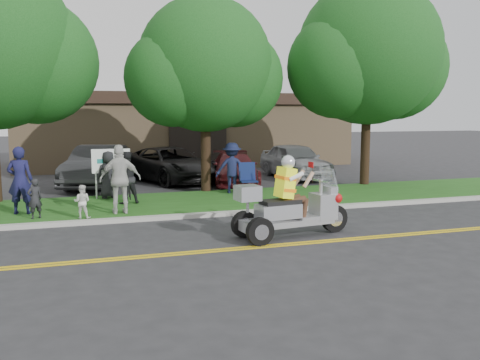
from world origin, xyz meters
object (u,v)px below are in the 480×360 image
object	(u,v)px
trike_scooter	(289,209)
parked_car_right	(234,168)
lawn_chair_b	(248,176)
spectator_adult_left	(20,180)
spectator_adult_right	(120,179)
parked_car_far_right	(295,161)
spectator_adult_mid	(126,178)
lawn_chair_a	(121,180)
parked_car_left	(98,166)
parked_car_mid	(170,165)

from	to	relation	value
trike_scooter	parked_car_right	bearing A→B (deg)	73.92
lawn_chair_b	spectator_adult_left	bearing A→B (deg)	-163.04
spectator_adult_right	parked_car_far_right	world-z (taller)	spectator_adult_right
parked_car_right	spectator_adult_mid	bearing A→B (deg)	-128.14
lawn_chair_a	spectator_adult_left	bearing A→B (deg)	-146.42
spectator_adult_mid	parked_car_left	distance (m)	5.00
trike_scooter	spectator_adult_mid	bearing A→B (deg)	115.62
parked_car_right	parked_car_far_right	distance (m)	3.30
trike_scooter	lawn_chair_a	world-z (taller)	trike_scooter
parked_car_right	lawn_chair_a	bearing A→B (deg)	-136.84
spectator_adult_left	spectator_adult_right	world-z (taller)	spectator_adult_right
spectator_adult_left	parked_car_mid	distance (m)	8.20
spectator_adult_right	parked_car_mid	size ratio (longest dim) A/B	0.37
spectator_adult_mid	parked_car_mid	xyz separation A→B (m)	(2.35, 5.47, -0.18)
spectator_adult_left	parked_car_far_right	distance (m)	12.38
spectator_adult_right	parked_car_left	xyz separation A→B (m)	(-0.35, 6.50, -0.26)
spectator_adult_mid	parked_car_right	size ratio (longest dim) A/B	0.37
spectator_adult_left	spectator_adult_mid	bearing A→B (deg)	-155.67
lawn_chair_b	parked_car_far_right	size ratio (longest dim) A/B	0.24
lawn_chair_b	parked_car_left	distance (m)	6.53
parked_car_far_right	parked_car_left	bearing A→B (deg)	177.39
lawn_chair_a	parked_car_left	size ratio (longest dim) A/B	0.23
spectator_adult_left	parked_car_mid	xyz separation A→B (m)	(5.33, 6.22, -0.32)
lawn_chair_b	spectator_adult_right	bearing A→B (deg)	-148.26
lawn_chair_b	spectator_adult_mid	bearing A→B (deg)	-165.48
trike_scooter	lawn_chair_a	bearing A→B (deg)	111.37
parked_car_left	lawn_chair_a	bearing A→B (deg)	-62.91
parked_car_mid	parked_car_far_right	xyz separation A→B (m)	(5.63, -0.47, 0.05)
lawn_chair_b	spectator_adult_left	world-z (taller)	spectator_adult_left
trike_scooter	lawn_chair_b	bearing A→B (deg)	74.06
parked_car_mid	spectator_adult_right	bearing A→B (deg)	-131.26
trike_scooter	spectator_adult_right	distance (m)	5.14
spectator_adult_left	lawn_chair_a	bearing A→B (deg)	-137.68
parked_car_far_right	lawn_chair_b	bearing A→B (deg)	-133.43
parked_car_mid	lawn_chair_a	bearing A→B (deg)	-139.45
lawn_chair_b	parked_car_left	bearing A→B (deg)	144.55
parked_car_right	parked_car_mid	bearing A→B (deg)	162.11
parked_car_right	spectator_adult_right	bearing A→B (deg)	-120.64
parked_car_left	parked_car_mid	distance (m)	3.04
trike_scooter	spectator_adult_mid	size ratio (longest dim) A/B	1.83
parked_car_mid	parked_car_far_right	world-z (taller)	parked_car_far_right
lawn_chair_a	spectator_adult_mid	distance (m)	1.10
spectator_adult_right	parked_car_left	bearing A→B (deg)	-87.44
spectator_adult_mid	parked_car_far_right	world-z (taller)	spectator_adult_mid
spectator_adult_right	parked_car_mid	xyz separation A→B (m)	(2.64, 7.01, -0.34)
trike_scooter	parked_car_left	bearing A→B (deg)	104.39
parked_car_left	parked_car_far_right	bearing A→B (deg)	18.83
trike_scooter	spectator_adult_left	size ratio (longest dim) A/B	1.57
lawn_chair_b	spectator_adult_left	distance (m)	7.35
spectator_adult_right	parked_car_left	world-z (taller)	spectator_adult_right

